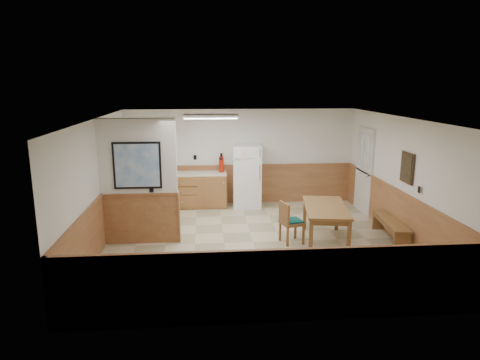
{
  "coord_description": "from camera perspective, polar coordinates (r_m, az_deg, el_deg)",
  "views": [
    {
      "loc": [
        -0.95,
        -8.14,
        3.15
      ],
      "look_at": [
        -0.23,
        0.4,
        1.21
      ],
      "focal_mm": 32.0,
      "sensor_mm": 36.0,
      "label": 1
    }
  ],
  "objects": [
    {
      "name": "wainscot_right",
      "position": [
        9.42,
        20.15,
        -4.38
      ],
      "size": [
        0.04,
        6.0,
        1.0
      ],
      "primitive_type": "cube",
      "color": "#A97243",
      "rests_on": "ground"
    },
    {
      "name": "dining_bench",
      "position": [
        9.27,
        19.42,
        -5.63
      ],
      "size": [
        0.48,
        1.52,
        0.45
      ],
      "rotation": [
        0.0,
        0.0,
        -0.11
      ],
      "color": "olive",
      "rests_on": "ground"
    },
    {
      "name": "dining_chair",
      "position": [
        8.62,
        6.44,
        -5.25
      ],
      "size": [
        0.64,
        0.51,
        0.85
      ],
      "rotation": [
        0.0,
        0.0,
        0.26
      ],
      "color": "olive",
      "rests_on": "ground"
    },
    {
      "name": "exterior_door",
      "position": [
        10.97,
        16.19,
        1.24
      ],
      "size": [
        0.07,
        1.02,
        2.15
      ],
      "color": "silver",
      "rests_on": "ground"
    },
    {
      "name": "left_wall",
      "position": [
        8.6,
        -18.47,
        -0.65
      ],
      "size": [
        0.02,
        6.0,
        2.5
      ],
      "primitive_type": "cube",
      "color": "white",
      "rests_on": "ground"
    },
    {
      "name": "soap_bottle",
      "position": [
        11.09,
        -11.2,
        1.34
      ],
      "size": [
        0.07,
        0.07,
        0.2
      ],
      "primitive_type": "cylinder",
      "rotation": [
        0.0,
        0.0,
        0.06
      ],
      "color": "#17802A",
      "rests_on": "kitchen_counter"
    },
    {
      "name": "partition_wall",
      "position": [
        8.65,
        -13.33,
        -0.39
      ],
      "size": [
        1.5,
        0.2,
        2.5
      ],
      "color": "white",
      "rests_on": "ground"
    },
    {
      "name": "right_wall",
      "position": [
        9.24,
        20.62,
        0.08
      ],
      "size": [
        0.02,
        6.0,
        2.5
      ],
      "primitive_type": "cube",
      "color": "white",
      "rests_on": "ground"
    },
    {
      "name": "wall_painting",
      "position": [
        8.9,
        21.38,
        1.54
      ],
      "size": [
        0.04,
        0.5,
        0.6
      ],
      "color": "#352515",
      "rests_on": "right_wall"
    },
    {
      "name": "wainscot_left",
      "position": [
        8.8,
        -18.0,
        -5.41
      ],
      "size": [
        0.04,
        6.0,
        1.0
      ],
      "primitive_type": "cube",
      "color": "#A97243",
      "rests_on": "ground"
    },
    {
      "name": "ceiling",
      "position": [
        8.22,
        1.86,
        8.23
      ],
      "size": [
        6.0,
        6.0,
        0.02
      ],
      "primitive_type": "cube",
      "color": "silver",
      "rests_on": "back_wall"
    },
    {
      "name": "ground",
      "position": [
        8.78,
        1.74,
        -8.26
      ],
      "size": [
        6.0,
        6.0,
        0.0
      ],
      "primitive_type": "plane",
      "color": "beige",
      "rests_on": "ground"
    },
    {
      "name": "refrigerator",
      "position": [
        11.07,
        0.95,
        0.56
      ],
      "size": [
        0.75,
        0.74,
        1.61
      ],
      "rotation": [
        0.0,
        0.0,
        -0.06
      ],
      "color": "white",
      "rests_on": "ground"
    },
    {
      "name": "wainscot_back",
      "position": [
        11.47,
        0.08,
        -0.58
      ],
      "size": [
        6.0,
        0.04,
        1.0
      ],
      "primitive_type": "cube",
      "color": "#A97243",
      "rests_on": "ground"
    },
    {
      "name": "fluorescent_fixture",
      "position": [
        9.46,
        -3.93,
        8.48
      ],
      "size": [
        1.2,
        0.3,
        0.09
      ],
      "color": "silver",
      "rests_on": "ceiling"
    },
    {
      "name": "dining_table",
      "position": [
        8.75,
        11.34,
        -4.06
      ],
      "size": [
        1.06,
        1.74,
        0.75
      ],
      "rotation": [
        0.0,
        0.0,
        -0.16
      ],
      "color": "olive",
      "rests_on": "ground"
    },
    {
      "name": "kitchen_counter",
      "position": [
        11.15,
        -5.99,
        -1.25
      ],
      "size": [
        2.2,
        0.61,
        1.0
      ],
      "color": "brown",
      "rests_on": "ground"
    },
    {
      "name": "kitchen_window",
      "position": [
        11.29,
        -10.63,
        4.41
      ],
      "size": [
        0.8,
        0.04,
        1.0
      ],
      "color": "silver",
      "rests_on": "back_wall"
    },
    {
      "name": "back_wall",
      "position": [
        11.34,
        0.07,
        3.13
      ],
      "size": [
        6.0,
        0.02,
        2.5
      ],
      "primitive_type": "cube",
      "color": "white",
      "rests_on": "ground"
    },
    {
      "name": "fire_extinguisher",
      "position": [
        11.05,
        -2.5,
        2.17
      ],
      "size": [
        0.14,
        0.14,
        0.5
      ],
      "rotation": [
        0.0,
        0.0,
        0.12
      ],
      "color": "red",
      "rests_on": "kitchen_counter"
    }
  ]
}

